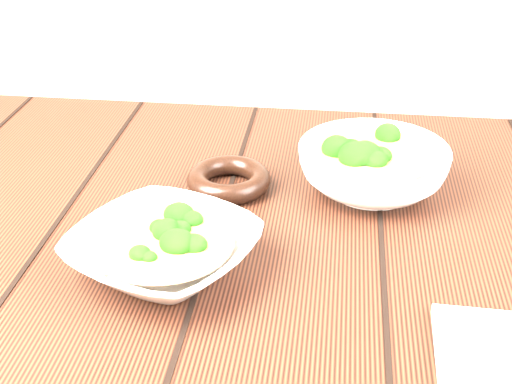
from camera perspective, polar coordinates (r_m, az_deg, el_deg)
The scene contains 4 objects.
table at distance 0.94m, azimuth -1.78°, elevation -9.41°, with size 1.20×0.80×0.75m.
soup_bowl_front at distance 0.79m, azimuth -7.41°, elevation -4.67°, with size 0.26×0.26×0.06m.
soup_bowl_back at distance 0.96m, azimuth 9.33°, elevation 1.95°, with size 0.26×0.26×0.07m.
trivet at distance 0.96m, azimuth -2.19°, elevation 1.01°, with size 0.11×0.11×0.03m, color black.
Camera 1 is at (0.12, -0.73, 1.21)m, focal length 50.00 mm.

